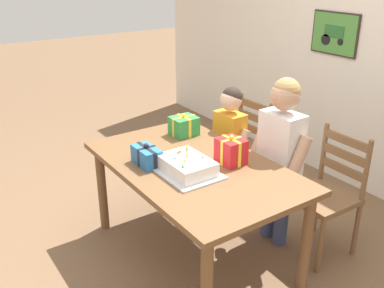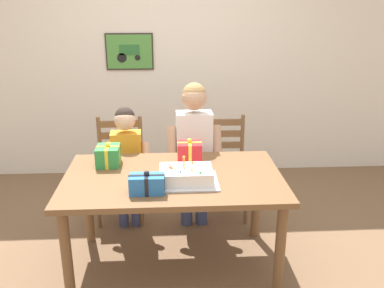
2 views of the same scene
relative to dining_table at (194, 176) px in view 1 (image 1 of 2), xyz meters
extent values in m
plane|color=brown|center=(0.00, 0.00, -0.66)|extent=(20.00, 20.00, 0.00)
cube|color=silver|center=(0.00, 1.93, 0.64)|extent=(6.40, 0.08, 2.60)
cube|color=#332823|center=(-0.43, 1.88, 0.74)|extent=(0.51, 0.02, 0.39)
cube|color=#4C8E3D|center=(-0.43, 1.87, 0.74)|extent=(0.48, 0.01, 0.36)
cube|color=#28662D|center=(-0.43, 1.86, 0.76)|extent=(0.22, 0.01, 0.11)
cylinder|color=black|center=(-0.51, 1.86, 0.68)|extent=(0.10, 0.01, 0.10)
cylinder|color=black|center=(-0.35, 1.86, 0.68)|extent=(0.06, 0.01, 0.06)
cube|color=brown|center=(0.00, 0.00, 0.07)|extent=(1.56, 0.95, 0.04)
cylinder|color=brown|center=(-0.70, -0.40, -0.30)|extent=(0.07, 0.07, 0.71)
cylinder|color=brown|center=(-0.70, 0.40, -0.30)|extent=(0.07, 0.07, 0.71)
cylinder|color=brown|center=(0.70, 0.40, -0.30)|extent=(0.07, 0.07, 0.71)
cube|color=silver|center=(0.09, -0.12, 0.10)|extent=(0.44, 0.34, 0.01)
cube|color=white|center=(0.09, -0.12, 0.15)|extent=(0.36, 0.26, 0.09)
cylinder|color=orange|center=(0.07, -0.10, 0.23)|extent=(0.01, 0.01, 0.07)
sphere|color=yellow|center=(0.07, -0.10, 0.27)|extent=(0.02, 0.02, 0.02)
sphere|color=red|center=(-0.02, -0.10, 0.20)|extent=(0.02, 0.02, 0.02)
sphere|color=yellow|center=(0.12, -0.15, 0.20)|extent=(0.02, 0.02, 0.02)
sphere|color=orange|center=(0.14, -0.02, 0.20)|extent=(0.02, 0.02, 0.02)
sphere|color=blue|center=(-0.03, -0.04, 0.20)|extent=(0.01, 0.01, 0.01)
sphere|color=green|center=(0.18, -0.21, 0.20)|extent=(0.02, 0.02, 0.02)
sphere|color=orange|center=(-0.01, -0.12, 0.20)|extent=(0.02, 0.02, 0.02)
sphere|color=blue|center=(0.05, -0.18, 0.20)|extent=(0.01, 0.01, 0.01)
cube|color=#2D8E42|center=(-0.49, 0.24, 0.16)|extent=(0.17, 0.20, 0.15)
cube|color=yellow|center=(-0.49, 0.24, 0.16)|extent=(0.18, 0.02, 0.15)
cube|color=yellow|center=(-0.49, 0.24, 0.16)|extent=(0.02, 0.20, 0.15)
sphere|color=yellow|center=(-0.49, 0.24, 0.25)|extent=(0.04, 0.04, 0.04)
cube|color=#286BB7|center=(-0.17, -0.27, 0.15)|extent=(0.23, 0.13, 0.12)
cube|color=black|center=(-0.17, -0.27, 0.15)|extent=(0.23, 0.02, 0.13)
cube|color=black|center=(-0.17, -0.27, 0.15)|extent=(0.02, 0.13, 0.13)
sphere|color=black|center=(-0.17, -0.27, 0.23)|extent=(0.04, 0.04, 0.04)
cube|color=red|center=(0.13, 0.22, 0.18)|extent=(0.18, 0.16, 0.17)
cube|color=yellow|center=(0.13, 0.22, 0.18)|extent=(0.18, 0.02, 0.18)
cube|color=yellow|center=(0.13, 0.22, 0.18)|extent=(0.02, 0.16, 0.18)
sphere|color=yellow|center=(0.13, 0.22, 0.28)|extent=(0.04, 0.04, 0.04)
cube|color=brown|center=(-0.47, 0.80, -0.21)|extent=(0.43, 0.43, 0.04)
cylinder|color=brown|center=(-0.28, 0.61, -0.44)|extent=(0.04, 0.04, 0.43)
cylinder|color=brown|center=(-0.66, 0.60, -0.44)|extent=(0.04, 0.04, 0.43)
cylinder|color=brown|center=(-0.29, 0.99, -0.44)|extent=(0.04, 0.04, 0.43)
cylinder|color=brown|center=(-0.67, 0.98, -0.44)|extent=(0.04, 0.04, 0.43)
cylinder|color=brown|center=(-0.29, 0.99, 0.04)|extent=(0.04, 0.04, 0.45)
cylinder|color=brown|center=(-0.67, 0.98, 0.04)|extent=(0.04, 0.04, 0.45)
cube|color=brown|center=(-0.48, 0.99, -0.03)|extent=(0.36, 0.03, 0.06)
cube|color=brown|center=(-0.48, 0.99, 0.08)|extent=(0.36, 0.03, 0.06)
cube|color=brown|center=(-0.48, 0.99, 0.19)|extent=(0.36, 0.03, 0.06)
cube|color=brown|center=(0.47, 0.80, -0.21)|extent=(0.43, 0.43, 0.04)
cylinder|color=brown|center=(0.66, 0.60, -0.44)|extent=(0.04, 0.04, 0.43)
cylinder|color=brown|center=(0.28, 0.61, -0.44)|extent=(0.04, 0.04, 0.43)
cylinder|color=brown|center=(0.67, 0.98, -0.44)|extent=(0.04, 0.04, 0.43)
cylinder|color=brown|center=(0.29, 0.99, -0.44)|extent=(0.04, 0.04, 0.43)
cylinder|color=brown|center=(0.67, 0.98, 0.04)|extent=(0.04, 0.04, 0.45)
cylinder|color=brown|center=(0.29, 0.99, 0.04)|extent=(0.04, 0.04, 0.45)
cube|color=brown|center=(0.48, 0.99, -0.03)|extent=(0.36, 0.03, 0.06)
cube|color=brown|center=(0.48, 0.99, 0.08)|extent=(0.36, 0.03, 0.06)
cube|color=brown|center=(0.48, 0.99, 0.19)|extent=(0.36, 0.03, 0.06)
cylinder|color=#38426B|center=(0.26, 0.63, -0.41)|extent=(0.10, 0.10, 0.49)
cylinder|color=#38426B|center=(0.12, 0.63, -0.41)|extent=(0.10, 0.10, 0.49)
cube|color=white|center=(0.19, 0.63, 0.11)|extent=(0.31, 0.19, 0.56)
cylinder|color=tan|center=(0.38, 0.60, 0.09)|extent=(0.09, 0.23, 0.37)
cylinder|color=tan|center=(0.00, 0.59, 0.09)|extent=(0.09, 0.23, 0.37)
sphere|color=tan|center=(0.19, 0.63, 0.51)|extent=(0.21, 0.21, 0.21)
sphere|color=#A87F4C|center=(0.19, 0.64, 0.54)|extent=(0.20, 0.20, 0.20)
cylinder|color=#38426B|center=(-0.33, 0.63, -0.45)|extent=(0.09, 0.09, 0.41)
cylinder|color=#38426B|center=(-0.44, 0.63, -0.45)|extent=(0.09, 0.09, 0.41)
cube|color=orange|center=(-0.39, 0.63, -0.01)|extent=(0.26, 0.17, 0.47)
cylinder|color=#E0B293|center=(-0.22, 0.61, -0.03)|extent=(0.08, 0.20, 0.31)
cylinder|color=#E0B293|center=(-0.55, 0.59, -0.03)|extent=(0.08, 0.20, 0.31)
sphere|color=#E0B293|center=(-0.39, 0.63, 0.33)|extent=(0.18, 0.18, 0.18)
sphere|color=#2D231E|center=(-0.39, 0.64, 0.36)|extent=(0.17, 0.17, 0.17)
camera|label=1|loc=(2.20, -1.53, 1.38)|focal=40.81mm
camera|label=2|loc=(-0.03, -2.80, 1.30)|focal=39.80mm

